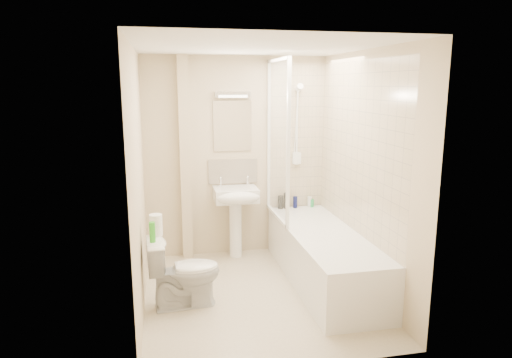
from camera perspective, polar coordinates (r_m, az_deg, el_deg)
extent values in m
plane|color=beige|center=(4.72, 0.16, -14.23)|extent=(2.50, 2.50, 0.00)
cube|color=beige|center=(5.54, -2.48, 2.73)|extent=(2.20, 0.02, 2.40)
cube|color=beige|center=(4.25, -14.51, -0.40)|extent=(0.02, 2.50, 2.40)
cube|color=beige|center=(4.68, 13.48, 0.74)|extent=(0.02, 2.50, 2.40)
cube|color=white|center=(4.26, 0.18, 16.24)|extent=(2.20, 2.50, 0.02)
cube|color=beige|center=(5.67, 5.06, 5.19)|extent=(0.70, 0.01, 1.75)
cube|color=beige|center=(4.79, 12.61, 3.76)|extent=(0.01, 2.10, 1.75)
cube|color=beige|center=(5.42, -8.86, 2.40)|extent=(0.12, 0.12, 2.40)
cube|color=beige|center=(5.55, -2.90, 0.97)|extent=(0.60, 0.02, 0.30)
cube|color=white|center=(5.48, -2.95, 6.63)|extent=(0.46, 0.01, 0.60)
cube|color=silver|center=(5.43, -2.96, 10.49)|extent=(0.42, 0.07, 0.07)
cube|color=white|center=(4.95, 8.39, -9.59)|extent=(0.70, 2.10, 0.55)
cube|color=white|center=(4.88, 8.46, -7.18)|extent=(0.56, 1.96, 0.05)
cube|color=white|center=(5.15, 2.72, 4.85)|extent=(0.01, 0.90, 1.80)
cube|color=white|center=(5.56, 1.62, 5.37)|extent=(0.04, 0.04, 1.80)
cube|color=white|center=(4.72, 4.07, 4.20)|extent=(0.04, 0.04, 1.80)
cube|color=white|center=(5.12, 2.82, 14.68)|extent=(0.04, 0.90, 0.04)
cube|color=white|center=(5.33, 2.63, -4.59)|extent=(0.04, 0.90, 0.03)
cylinder|color=white|center=(5.63, 5.15, 6.43)|extent=(0.02, 0.02, 0.90)
cylinder|color=white|center=(5.69, 5.07, 1.91)|extent=(0.05, 0.05, 0.02)
cylinder|color=white|center=(5.61, 5.24, 11.01)|extent=(0.05, 0.05, 0.02)
cylinder|color=white|center=(5.54, 5.44, 11.31)|extent=(0.08, 0.11, 0.11)
cube|color=white|center=(5.67, 5.10, 2.60)|extent=(0.10, 0.05, 0.14)
cylinder|color=white|center=(5.60, 5.04, 6.91)|extent=(0.01, 0.13, 0.84)
cylinder|color=white|center=(5.57, -2.57, -6.29)|extent=(0.15, 0.15, 0.69)
cube|color=white|center=(5.42, -2.56, -1.93)|extent=(0.51, 0.39, 0.16)
ellipsoid|color=white|center=(5.26, -2.27, -2.36)|extent=(0.51, 0.22, 0.16)
cube|color=silver|center=(5.41, -2.57, -1.33)|extent=(0.35, 0.26, 0.04)
cylinder|color=white|center=(5.48, -4.48, -0.45)|extent=(0.03, 0.03, 0.10)
cylinder|color=white|center=(5.53, -1.05, -0.30)|extent=(0.03, 0.03, 0.10)
sphere|color=white|center=(5.47, -4.49, 0.11)|extent=(0.04, 0.04, 0.04)
sphere|color=white|center=(5.52, -1.05, 0.25)|extent=(0.04, 0.04, 0.04)
cylinder|color=black|center=(5.68, 3.10, -2.91)|extent=(0.07, 0.07, 0.16)
cylinder|color=white|center=(5.68, 3.13, -2.94)|extent=(0.05, 0.05, 0.16)
cylinder|color=black|center=(5.70, 3.84, -2.71)|extent=(0.07, 0.07, 0.20)
cylinder|color=#12174F|center=(5.73, 4.93, -2.90)|extent=(0.05, 0.05, 0.14)
cylinder|color=silver|center=(5.79, 6.72, -2.85)|extent=(0.05, 0.05, 0.13)
cylinder|color=green|center=(5.80, 6.93, -3.01)|extent=(0.06, 0.06, 0.10)
imported|color=white|center=(4.43, -8.97, -11.35)|extent=(0.47, 0.72, 0.68)
cylinder|color=white|center=(4.39, -12.37, -6.23)|extent=(0.12, 0.12, 0.10)
cylinder|color=white|center=(4.36, -12.42, -5.00)|extent=(0.12, 0.12, 0.10)
cylinder|color=green|center=(4.20, -12.83, -6.50)|extent=(0.05, 0.05, 0.19)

